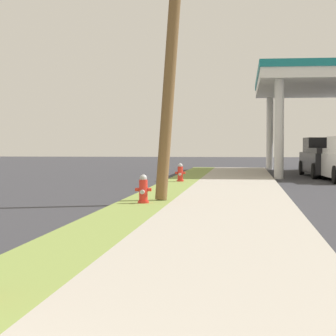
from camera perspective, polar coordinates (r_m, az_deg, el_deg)
fire_hydrant_second at (r=16.89m, az=-2.16°, el=-1.96°), size 0.42×0.38×0.74m
fire_hydrant_third at (r=26.64m, az=1.07°, el=-0.47°), size 0.42×0.37×0.74m
utility_pole_midground at (r=18.16m, az=0.38°, el=11.35°), size 1.37×1.16×8.71m
car_silver_by_near_pump at (r=44.15m, az=14.34°, el=0.84°), size 2.12×4.58×1.57m
car_tan_by_far_pump at (r=40.54m, az=13.48°, el=0.74°), size 2.08×4.56×1.57m
truck_black_on_apron at (r=33.59m, az=13.63°, el=0.80°), size 2.39×5.50×1.97m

